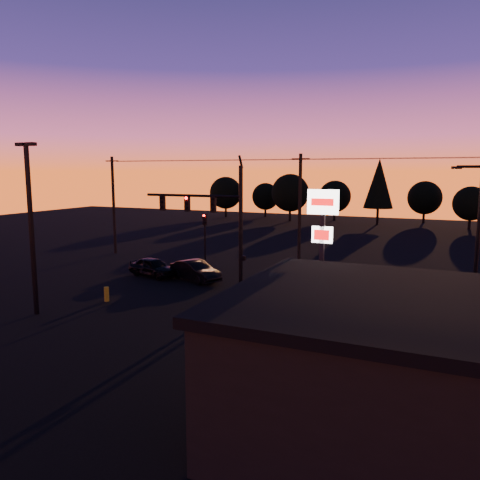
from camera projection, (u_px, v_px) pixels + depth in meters
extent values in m
plane|color=black|center=(185.00, 316.00, 25.02)|extent=(120.00, 120.00, 0.00)
cube|color=beige|center=(202.00, 312.00, 25.72)|extent=(0.35, 2.20, 0.01)
cube|color=beige|center=(214.00, 305.00, 26.98)|extent=(1.20, 1.20, 0.01)
cylinder|color=black|center=(241.00, 234.00, 27.43)|extent=(0.24, 0.24, 8.00)
cylinder|color=black|center=(241.00, 162.00, 26.81)|extent=(0.14, 0.52, 0.76)
cylinder|color=black|center=(192.00, 196.00, 28.43)|extent=(6.50, 0.16, 0.16)
cube|color=black|center=(213.00, 205.00, 27.91)|extent=(0.32, 0.22, 0.95)
sphere|color=black|center=(212.00, 199.00, 27.75)|extent=(0.18, 0.18, 0.18)
sphere|color=black|center=(212.00, 204.00, 27.79)|extent=(0.18, 0.18, 0.18)
sphere|color=black|center=(212.00, 209.00, 27.83)|extent=(0.18, 0.18, 0.18)
cube|color=black|center=(187.00, 204.00, 28.65)|extent=(0.32, 0.22, 0.95)
sphere|color=#FF0705|center=(186.00, 198.00, 28.48)|extent=(0.18, 0.18, 0.18)
sphere|color=black|center=(186.00, 203.00, 28.52)|extent=(0.18, 0.18, 0.18)
sphere|color=black|center=(186.00, 208.00, 28.57)|extent=(0.18, 0.18, 0.18)
cube|color=black|center=(163.00, 203.00, 29.38)|extent=(0.32, 0.22, 0.95)
sphere|color=black|center=(161.00, 197.00, 29.21)|extent=(0.18, 0.18, 0.18)
sphere|color=black|center=(161.00, 202.00, 29.26)|extent=(0.18, 0.18, 0.18)
sphere|color=black|center=(161.00, 207.00, 29.30)|extent=(0.18, 0.18, 0.18)
cube|color=black|center=(244.00, 258.00, 27.56)|extent=(0.22, 0.18, 0.28)
cylinder|color=black|center=(205.00, 246.00, 37.16)|extent=(0.14, 0.14, 3.60)
cube|color=black|center=(205.00, 219.00, 36.85)|extent=(0.30, 0.20, 0.90)
sphere|color=#FF0705|center=(204.00, 216.00, 36.70)|extent=(0.18, 0.18, 0.18)
sphere|color=black|center=(204.00, 219.00, 36.74)|extent=(0.18, 0.18, 0.18)
sphere|color=black|center=(204.00, 223.00, 36.78)|extent=(0.18, 0.18, 0.18)
cube|color=black|center=(32.00, 232.00, 24.72)|extent=(0.18, 0.18, 9.00)
cube|color=black|center=(21.00, 144.00, 24.20)|extent=(0.55, 0.30, 0.18)
cube|color=black|center=(31.00, 144.00, 23.91)|extent=(0.55, 0.30, 0.18)
cube|color=black|center=(321.00, 263.00, 23.05)|extent=(0.22, 0.22, 6.40)
cube|color=white|center=(323.00, 202.00, 22.61)|extent=(1.50, 0.25, 1.20)
cube|color=red|center=(322.00, 202.00, 22.48)|extent=(1.10, 0.02, 0.35)
cube|color=white|center=(322.00, 235.00, 22.84)|extent=(1.00, 0.22, 0.80)
cube|color=red|center=(322.00, 235.00, 22.73)|extent=(0.75, 0.02, 0.50)
cylinder|color=black|center=(477.00, 244.00, 23.68)|extent=(0.20, 0.20, 8.00)
cylinder|color=black|center=(470.00, 167.00, 23.36)|extent=(1.20, 0.14, 0.14)
cube|color=black|center=(457.00, 168.00, 23.61)|extent=(0.50, 0.22, 0.14)
plane|color=#FFB759|center=(456.00, 169.00, 23.62)|extent=(0.35, 0.35, 0.00)
cylinder|color=black|center=(114.00, 206.00, 43.51)|extent=(0.26, 0.26, 9.00)
cube|color=black|center=(112.00, 161.00, 42.91)|extent=(1.40, 0.10, 0.10)
cylinder|color=black|center=(300.00, 213.00, 36.16)|extent=(0.26, 0.26, 9.00)
cube|color=black|center=(301.00, 159.00, 35.56)|extent=(1.40, 0.10, 0.10)
cylinder|color=black|center=(194.00, 160.00, 38.70)|extent=(18.00, 0.02, 0.02)
cylinder|color=black|center=(197.00, 160.00, 39.24)|extent=(18.00, 0.02, 0.02)
cylinder|color=black|center=(201.00, 161.00, 39.78)|extent=(18.00, 0.02, 0.02)
cylinder|color=black|center=(427.00, 158.00, 31.36)|extent=(18.00, 0.02, 0.02)
cylinder|color=black|center=(428.00, 157.00, 31.89)|extent=(18.00, 0.02, 0.02)
cylinder|color=black|center=(428.00, 158.00, 32.44)|extent=(18.00, 0.02, 0.02)
cube|color=black|center=(453.00, 383.00, 12.66)|extent=(12.00, 8.00, 4.00)
cube|color=black|center=(458.00, 308.00, 12.36)|extent=(12.40, 8.40, 0.30)
cube|color=black|center=(338.00, 336.00, 18.01)|extent=(2.20, 0.05, 1.60)
cube|color=black|center=(421.00, 348.00, 16.78)|extent=(2.20, 0.05, 1.60)
cylinder|color=gold|center=(107.00, 294.00, 27.82)|extent=(0.29, 0.29, 0.86)
cylinder|color=black|center=(226.00, 212.00, 78.94)|extent=(0.36, 0.36, 1.62)
sphere|color=black|center=(226.00, 193.00, 78.46)|extent=(5.36, 5.36, 5.36)
cylinder|color=black|center=(265.00, 213.00, 79.21)|extent=(0.36, 0.36, 1.38)
sphere|color=black|center=(266.00, 196.00, 78.81)|extent=(4.54, 4.54, 4.54)
cylinder|color=black|center=(290.00, 216.00, 72.23)|extent=(0.36, 0.36, 1.75)
sphere|color=black|center=(290.00, 193.00, 71.72)|extent=(5.77, 5.78, 5.78)
cylinder|color=black|center=(334.00, 216.00, 73.41)|extent=(0.36, 0.36, 1.50)
sphere|color=black|center=(335.00, 196.00, 72.97)|extent=(4.95, 4.95, 4.95)
cylinder|color=black|center=(377.00, 216.00, 67.78)|extent=(0.36, 0.36, 2.38)
cone|color=black|center=(379.00, 183.00, 67.09)|extent=(4.18, 4.18, 7.12)
cylinder|color=black|center=(424.00, 218.00, 69.91)|extent=(0.36, 0.36, 1.50)
sphere|color=black|center=(425.00, 198.00, 69.47)|extent=(4.95, 4.95, 4.95)
cylinder|color=black|center=(469.00, 224.00, 62.06)|extent=(0.36, 0.36, 1.38)
sphere|color=black|center=(471.00, 204.00, 61.66)|extent=(4.54, 4.54, 4.54)
imported|color=black|center=(153.00, 267.00, 34.31)|extent=(4.33, 2.50, 1.39)
imported|color=black|center=(195.00, 271.00, 33.02)|extent=(4.54, 3.12, 1.42)
imported|color=black|center=(361.00, 346.00, 18.90)|extent=(2.88, 4.96, 1.30)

